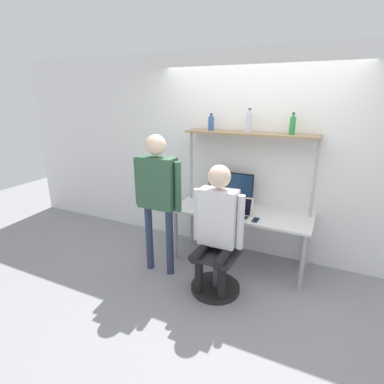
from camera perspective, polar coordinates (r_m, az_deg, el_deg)
ground_plane at (r=3.91m, az=7.30°, el=-15.36°), size 12.00×12.00×0.00m
wall_back at (r=4.08m, az=11.43°, el=6.45°), size 8.00×0.06×2.70m
desk at (r=3.92m, az=9.40°, el=-4.58°), size 1.74×0.70×0.72m
shelf_unit at (r=3.87m, az=10.81°, el=7.75°), size 1.65×0.31×1.70m
monitor at (r=4.07m, az=7.30°, el=1.16°), size 0.63×0.22×0.44m
laptop at (r=3.74m, az=8.71°, el=-3.50°), size 0.34×0.23×0.22m
cell_phone at (r=3.64m, az=12.01°, el=-5.23°), size 0.07×0.15×0.01m
office_chair at (r=3.51m, az=4.83°, el=-13.83°), size 0.56×0.56×0.94m
person_seated at (r=3.21m, az=4.79°, el=-5.33°), size 0.57×0.48×1.47m
person_standing at (r=3.52m, az=-6.61°, el=0.92°), size 0.62×0.23×1.73m
bottle_blue at (r=3.99m, az=3.67°, el=12.95°), size 0.08×0.08×0.22m
bottle_clear at (r=3.83m, az=10.83°, el=12.91°), size 0.08×0.08×0.29m
bottle_green at (r=3.73m, az=18.60°, el=11.95°), size 0.07×0.07×0.25m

